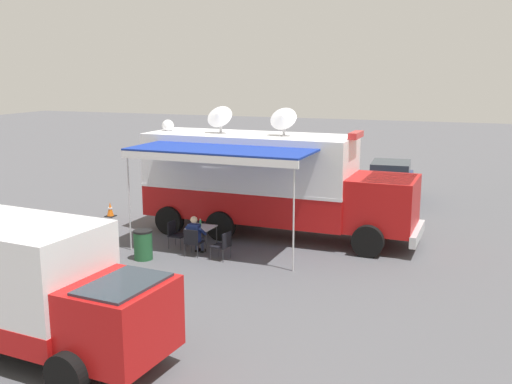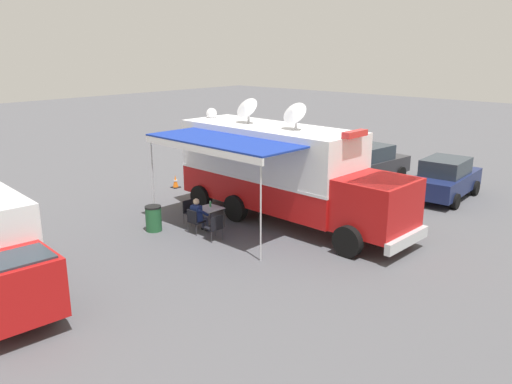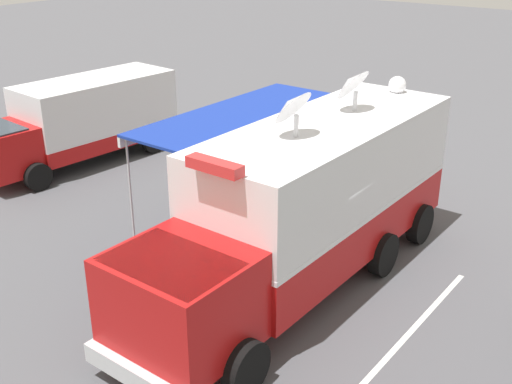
% 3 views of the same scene
% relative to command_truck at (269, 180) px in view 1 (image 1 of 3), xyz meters
% --- Properties ---
extents(ground_plane, '(100.00, 100.00, 0.00)m').
position_rel_command_truck_xyz_m(ground_plane, '(-0.05, -0.75, -1.95)').
color(ground_plane, '#515156').
extents(lot_stripe, '(0.25, 4.80, 0.01)m').
position_rel_command_truck_xyz_m(lot_stripe, '(-2.78, 0.17, -1.94)').
color(lot_stripe, silver).
rests_on(lot_stripe, ground).
extents(command_truck, '(5.01, 9.55, 4.53)m').
position_rel_command_truck_xyz_m(command_truck, '(0.00, 0.00, 0.00)').
color(command_truck, '#B71414').
rests_on(command_truck, ground).
extents(folding_table, '(0.82, 0.82, 0.73)m').
position_rel_command_truck_xyz_m(folding_table, '(2.32, -1.51, -1.27)').
color(folding_table, silver).
rests_on(folding_table, ground).
extents(water_bottle, '(0.07, 0.07, 0.22)m').
position_rel_command_truck_xyz_m(water_bottle, '(2.21, -1.59, -1.11)').
color(water_bottle, '#3F9959').
rests_on(water_bottle, folding_table).
extents(folding_chair_at_table, '(0.49, 0.49, 0.87)m').
position_rel_command_truck_xyz_m(folding_chair_at_table, '(3.12, -1.41, -1.43)').
color(folding_chair_at_table, black).
rests_on(folding_chair_at_table, ground).
extents(folding_chair_beside_table, '(0.49, 0.49, 0.87)m').
position_rel_command_truck_xyz_m(folding_chair_beside_table, '(2.50, -2.36, -1.43)').
color(folding_chair_beside_table, black).
rests_on(folding_chair_beside_table, ground).
extents(folding_chair_spare_by_truck, '(0.55, 0.55, 0.87)m').
position_rel_command_truck_xyz_m(folding_chair_spare_by_truck, '(3.13, -0.39, -1.43)').
color(folding_chair_spare_by_truck, black).
rests_on(folding_chair_spare_by_truck, ground).
extents(seated_responder, '(0.67, 0.56, 1.25)m').
position_rel_command_truck_xyz_m(seated_responder, '(2.94, -1.41, -1.30)').
color(seated_responder, navy).
rests_on(seated_responder, ground).
extents(trash_bin, '(0.57, 0.57, 0.91)m').
position_rel_command_truck_xyz_m(trash_bin, '(3.92, -2.70, -1.49)').
color(trash_bin, '#235B33').
rests_on(trash_bin, ground).
extents(traffic_cone, '(0.36, 0.36, 0.58)m').
position_rel_command_truck_xyz_m(traffic_cone, '(-0.35, -6.73, -1.67)').
color(traffic_cone, black).
rests_on(traffic_cone, ground).
extents(support_truck, '(2.84, 6.97, 2.70)m').
position_rel_command_truck_xyz_m(support_truck, '(9.94, -2.26, -0.56)').
color(support_truck, white).
rests_on(support_truck, ground).
extents(car_behind_truck, '(4.36, 2.33, 1.76)m').
position_rel_command_truck_xyz_m(car_behind_truck, '(-7.51, -0.75, -1.07)').
color(car_behind_truck, '#2D2D33').
rests_on(car_behind_truck, ground).
extents(car_far_corner, '(4.31, 2.23, 1.76)m').
position_rel_command_truck_xyz_m(car_far_corner, '(-7.01, 3.21, -1.07)').
color(car_far_corner, navy).
rests_on(car_far_corner, ground).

